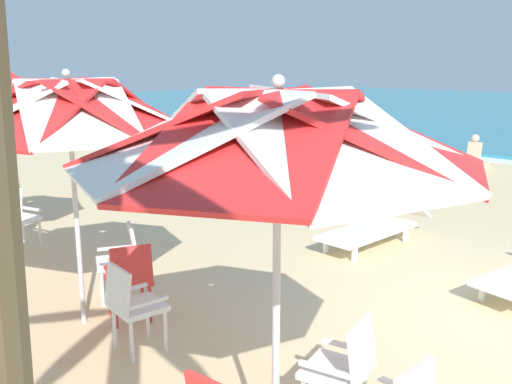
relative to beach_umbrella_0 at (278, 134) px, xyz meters
The scene contains 10 objects.
ground_plane 4.00m from the beach_umbrella_0, 81.85° to the left, with size 80.00×80.00×0.00m, color beige.
beach_umbrella_0 is the anchor object (origin of this frame).
plastic_chair_2 1.93m from the beach_umbrella_0, 86.27° to the left, with size 0.54×0.51×0.87m.
beach_umbrella_1 2.98m from the beach_umbrella_0, behind, with size 2.47×2.47×2.62m.
plastic_chair_3 3.80m from the beach_umbrella_0, 160.82° to the left, with size 0.61×0.62×0.87m.
plastic_chair_4 2.74m from the beach_umbrella_0, 168.96° to the left, with size 0.51×0.53×0.87m.
plastic_chair_5 3.25m from the beach_umbrella_0, 163.24° to the left, with size 0.60×0.59×0.87m.
plastic_chair_7 6.25m from the beach_umbrella_0, 168.44° to the left, with size 0.56×0.53×0.87m.
sun_lounger_2 5.55m from the beach_umbrella_0, 112.39° to the left, with size 0.82×2.19×0.62m.
beachgoer_seated 12.45m from the beach_umbrella_0, 104.73° to the left, with size 0.30×0.93×0.92m.
Camera 1 is at (1.58, -5.79, 2.68)m, focal length 39.86 mm.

